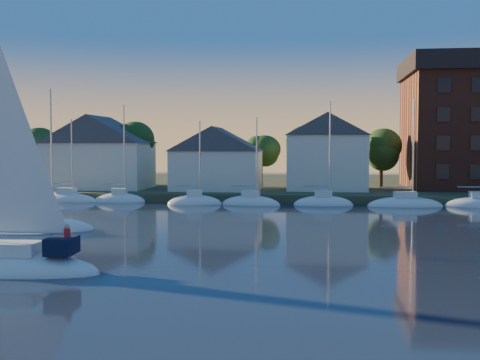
% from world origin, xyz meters
% --- Properties ---
extents(ground, '(260.00, 260.00, 0.00)m').
position_xyz_m(ground, '(0.00, 0.00, 0.00)').
color(ground, black).
rests_on(ground, ground).
extents(shoreline_land, '(160.00, 50.00, 2.00)m').
position_xyz_m(shoreline_land, '(0.00, 75.00, 0.00)').
color(shoreline_land, '#2F3821').
rests_on(shoreline_land, ground).
extents(wooden_dock, '(120.00, 3.00, 1.00)m').
position_xyz_m(wooden_dock, '(0.00, 52.00, 0.00)').
color(wooden_dock, brown).
rests_on(wooden_dock, ground).
extents(clubhouse_west, '(13.65, 9.45, 9.64)m').
position_xyz_m(clubhouse_west, '(-22.00, 58.00, 5.93)').
color(clubhouse_west, white).
rests_on(clubhouse_west, shoreline_land).
extents(clubhouse_centre, '(11.55, 8.40, 8.08)m').
position_xyz_m(clubhouse_centre, '(-6.00, 57.00, 5.13)').
color(clubhouse_centre, white).
rests_on(clubhouse_centre, shoreline_land).
extents(clubhouse_east, '(10.50, 8.40, 9.80)m').
position_xyz_m(clubhouse_east, '(8.00, 59.00, 6.00)').
color(clubhouse_east, white).
rests_on(clubhouse_east, shoreline_land).
extents(tree_line, '(93.40, 5.40, 8.90)m').
position_xyz_m(tree_line, '(2.00, 63.00, 7.18)').
color(tree_line, '#372319').
rests_on(tree_line, shoreline_land).
extents(moored_fleet, '(71.50, 2.40, 12.05)m').
position_xyz_m(moored_fleet, '(-8.00, 49.00, 0.10)').
color(moored_fleet, white).
rests_on(moored_fleet, ground).
extents(hero_sailboat, '(9.43, 3.47, 14.43)m').
position_xyz_m(hero_sailboat, '(-9.17, 10.72, 0.60)').
color(hero_sailboat, white).
rests_on(hero_sailboat, ground).
extents(drifting_sailboat_left, '(8.24, 5.80, 12.21)m').
position_xyz_m(drifting_sailboat_left, '(-14.59, 25.18, 0.10)').
color(drifting_sailboat_left, white).
rests_on(drifting_sailboat_left, ground).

